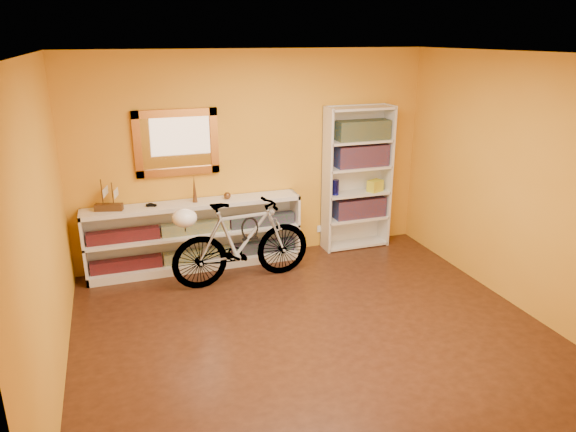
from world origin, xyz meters
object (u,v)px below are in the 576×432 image
object	(u,v)px
console_unit	(196,235)
bookcase	(357,179)
helmet	(185,218)
bicycle	(242,242)

from	to	relation	value
console_unit	bookcase	world-z (taller)	bookcase
helmet	bicycle	bearing A→B (deg)	4.45
bicycle	bookcase	bearing A→B (deg)	-76.00
console_unit	bicycle	xyz separation A→B (m)	(0.45, -0.55, 0.07)
bicycle	console_unit	bearing A→B (deg)	34.64
bookcase	helmet	bearing A→B (deg)	-165.20
console_unit	helmet	world-z (taller)	helmet
bicycle	helmet	distance (m)	0.75
helmet	bookcase	bearing A→B (deg)	14.80
console_unit	helmet	distance (m)	0.77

